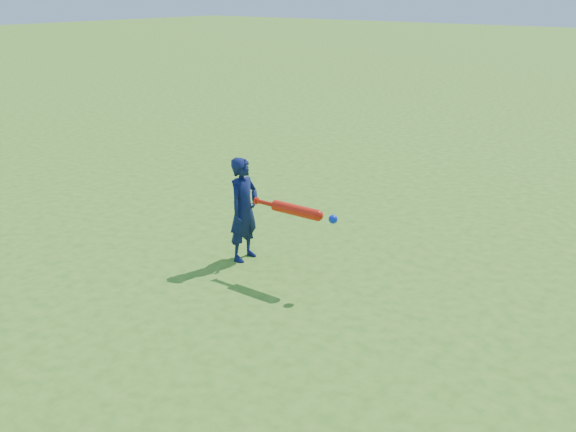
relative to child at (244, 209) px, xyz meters
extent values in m
plane|color=#3C771C|center=(0.28, 0.59, -0.48)|extent=(80.00, 80.00, 0.00)
imported|color=#0E1643|center=(0.00, 0.00, 0.00)|extent=(0.25, 0.37, 0.97)
cylinder|color=red|center=(0.19, -0.05, 0.13)|extent=(0.02, 0.06, 0.06)
cylinder|color=red|center=(0.30, -0.05, 0.13)|extent=(0.21, 0.04, 0.04)
cylinder|color=red|center=(0.62, -0.04, 0.13)|extent=(0.45, 0.11, 0.10)
sphere|color=red|center=(0.85, -0.03, 0.13)|extent=(0.10, 0.10, 0.10)
sphere|color=#0C2ACF|center=(0.99, -0.03, 0.13)|extent=(0.07, 0.07, 0.07)
camera|label=1|loc=(3.70, -4.11, 1.90)|focal=40.00mm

